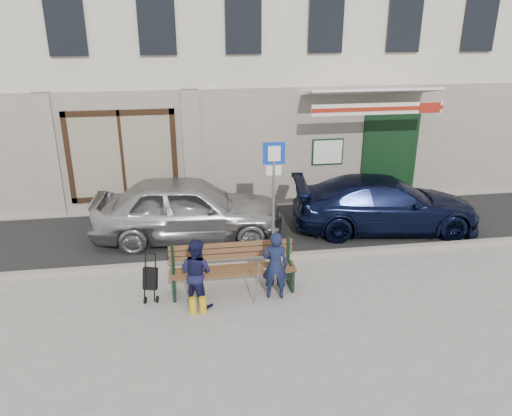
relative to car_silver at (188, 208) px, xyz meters
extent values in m
plane|color=#9E9991|center=(1.60, -2.94, -0.75)|extent=(80.00, 80.00, 0.00)
cube|color=#282828|center=(1.60, 0.16, -0.75)|extent=(60.00, 3.20, 0.01)
cube|color=#9E9384|center=(1.60, -1.44, -0.69)|extent=(60.00, 0.18, 0.12)
cube|color=beige|center=(1.60, 5.56, 4.25)|extent=(20.00, 7.00, 10.00)
cube|color=#9E9384|center=(1.60, 2.02, 0.85)|extent=(20.00, 0.12, 3.20)
cube|color=maroon|center=(-1.60, 2.08, 0.80)|extent=(2.50, 0.12, 2.00)
cube|color=black|center=(5.70, 1.94, 0.55)|extent=(1.60, 0.10, 2.60)
cube|color=black|center=(5.70, 2.41, 0.45)|extent=(1.25, 0.90, 2.40)
cube|color=white|center=(3.90, 1.91, 0.70)|extent=(0.80, 0.03, 0.65)
cube|color=white|center=(4.80, 1.68, 2.33)|extent=(3.40, 1.72, 0.42)
cube|color=white|center=(4.80, 0.83, 2.05)|extent=(3.40, 0.05, 0.28)
cube|color=maroon|center=(4.80, 0.80, 2.05)|extent=(3.40, 0.02, 0.10)
imported|color=#B0B0B5|center=(0.00, 0.00, 0.00)|extent=(4.54, 2.12, 1.50)
imported|color=black|center=(4.79, -0.18, -0.10)|extent=(4.70, 2.34, 1.31)
cylinder|color=gray|center=(1.82, -1.07, 0.47)|extent=(0.07, 0.07, 2.43)
cube|color=#0C33B5|center=(1.82, -1.07, 1.54)|extent=(0.47, 0.05, 0.47)
cube|color=white|center=(1.82, -1.10, 1.54)|extent=(0.26, 0.03, 0.32)
cube|color=white|center=(1.82, -1.07, 1.17)|extent=(0.32, 0.04, 0.21)
cube|color=brown|center=(0.77, -2.60, -0.30)|extent=(2.40, 0.50, 0.04)
cube|color=brown|center=(0.77, -2.32, -0.01)|extent=(2.40, 0.10, 0.36)
cube|color=black|center=(-0.35, -2.60, -0.53)|extent=(0.06, 0.50, 0.45)
cube|color=black|center=(1.89, -2.60, -0.53)|extent=(0.06, 0.50, 0.45)
cube|color=white|center=(1.52, -2.70, -0.27)|extent=(0.34, 0.25, 0.11)
cylinder|color=gray|center=(1.12, -3.27, -0.25)|extent=(0.07, 0.34, 0.96)
cylinder|color=gold|center=(-0.03, -3.25, -0.60)|extent=(0.13, 0.13, 0.30)
cylinder|color=gold|center=(0.15, -3.25, -0.60)|extent=(0.13, 0.13, 0.30)
imported|color=#141B38|center=(1.52, -2.92, -0.09)|extent=(0.53, 0.39, 1.33)
imported|color=#15173C|center=(0.07, -2.96, -0.10)|extent=(0.81, 0.78, 1.31)
cylinder|color=black|center=(-0.89, -2.79, -0.69)|extent=(0.06, 0.13, 0.13)
cylinder|color=black|center=(-0.67, -2.79, -0.69)|extent=(0.06, 0.13, 0.13)
cube|color=black|center=(-0.78, -2.60, -0.34)|extent=(0.31, 0.29, 0.43)
cylinder|color=black|center=(-0.78, -2.50, 0.12)|extent=(0.23, 0.09, 0.02)
camera|label=1|loc=(-0.07, -10.96, 4.26)|focal=35.00mm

